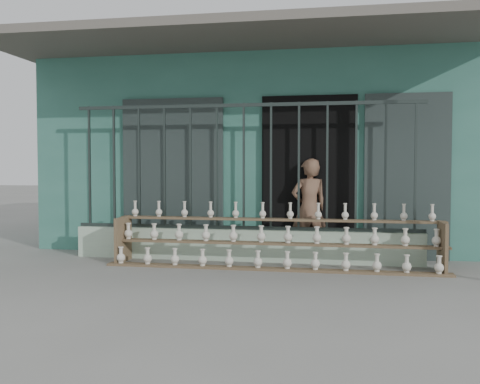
# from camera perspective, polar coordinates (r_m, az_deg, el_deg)

# --- Properties ---
(ground) EXTENTS (60.00, 60.00, 0.00)m
(ground) POSITION_cam_1_polar(r_m,az_deg,el_deg) (6.48, -1.58, -9.28)
(ground) COLOR slate
(workshop_building) EXTENTS (7.40, 6.60, 3.21)m
(workshop_building) POSITION_cam_1_polar(r_m,az_deg,el_deg) (10.52, 3.13, 4.18)
(workshop_building) COLOR #346E5F
(workshop_building) RESTS_ON ground
(parapet_wall) EXTENTS (5.00, 0.20, 0.45)m
(parapet_wall) POSITION_cam_1_polar(r_m,az_deg,el_deg) (7.69, 0.40, -5.67)
(parapet_wall) COLOR #AECBAE
(parapet_wall) RESTS_ON ground
(security_fence) EXTENTS (5.00, 0.04, 1.80)m
(security_fence) POSITION_cam_1_polar(r_m,az_deg,el_deg) (7.61, 0.40, 2.73)
(security_fence) COLOR #283330
(security_fence) RESTS_ON parapet_wall
(shelf_rack) EXTENTS (4.50, 0.68, 0.85)m
(shelf_rack) POSITION_cam_1_polar(r_m,az_deg,el_deg) (7.20, 3.67, -5.16)
(shelf_rack) COLOR brown
(shelf_rack) RESTS_ON ground
(elderly_woman) EXTENTS (0.63, 0.52, 1.47)m
(elderly_woman) POSITION_cam_1_polar(r_m,az_deg,el_deg) (7.91, 7.38, -1.77)
(elderly_woman) COLOR brown
(elderly_woman) RESTS_ON ground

